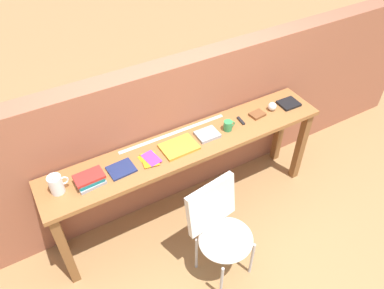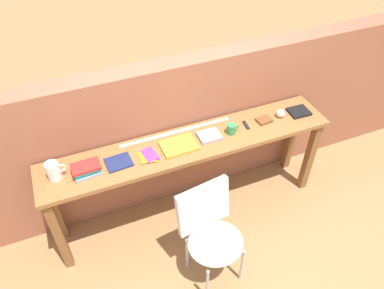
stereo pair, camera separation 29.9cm
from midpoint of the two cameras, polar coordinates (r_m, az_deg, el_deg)
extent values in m
plane|color=#9E7547|center=(3.59, -0.41, -13.15)|extent=(40.00, 40.00, 0.00)
cube|color=#9E5B42|center=(3.43, -5.73, 1.58)|extent=(6.00, 0.20, 1.46)
cube|color=#996033|center=(3.11, -3.20, -0.13)|extent=(2.50, 0.44, 0.04)
cube|color=brown|center=(3.19, -21.46, -14.99)|extent=(0.07, 0.07, 0.84)
cube|color=brown|center=(3.86, 14.08, -0.38)|extent=(0.07, 0.07, 0.84)
cube|color=brown|center=(3.39, -22.72, -10.83)|extent=(0.07, 0.07, 0.84)
cube|color=brown|center=(4.02, 11.17, 2.30)|extent=(0.07, 0.07, 0.84)
ellipsoid|color=silver|center=(3.00, 2.25, -14.40)|extent=(0.50, 0.48, 0.08)
cube|color=silver|center=(2.89, -0.05, -9.32)|extent=(0.45, 0.17, 0.40)
cylinder|color=#B2B2B7|center=(3.10, 1.60, -20.38)|extent=(0.02, 0.02, 0.41)
cylinder|color=#B2B2B7|center=(3.22, 6.38, -17.05)|extent=(0.02, 0.02, 0.41)
cylinder|color=#B2B2B7|center=(3.22, -2.09, -16.44)|extent=(0.02, 0.02, 0.41)
cylinder|color=#B2B2B7|center=(3.33, 2.61, -13.45)|extent=(0.02, 0.02, 0.41)
cylinder|color=white|center=(2.90, -22.85, -5.78)|extent=(0.10, 0.10, 0.15)
cone|color=white|center=(2.82, -23.19, -5.00)|extent=(0.04, 0.03, 0.04)
torus|color=white|center=(2.89, -21.82, -5.27)|extent=(0.07, 0.01, 0.07)
cube|color=#9E9EA3|center=(2.91, -18.09, -5.62)|extent=(0.21, 0.16, 0.03)
cube|color=#19757A|center=(2.90, -18.26, -5.16)|extent=(0.20, 0.15, 0.03)
cube|color=red|center=(2.88, -18.34, -4.83)|extent=(0.22, 0.14, 0.02)
cube|color=navy|center=(2.95, -13.60, -3.81)|extent=(0.21, 0.18, 0.02)
cube|color=#E5334C|center=(2.99, -9.10, -2.32)|extent=(0.11, 0.15, 0.00)
cube|color=yellow|center=(2.98, -9.48, -2.43)|extent=(0.13, 0.16, 0.00)
cube|color=green|center=(2.98, -9.38, -2.47)|extent=(0.12, 0.17, 0.00)
cube|color=orange|center=(2.98, -9.34, -2.38)|extent=(0.15, 0.19, 0.00)
cube|color=purple|center=(2.98, -9.08, -2.20)|extent=(0.13, 0.18, 0.00)
cube|color=gold|center=(3.05, -4.79, -0.48)|extent=(0.30, 0.22, 0.02)
cube|color=#9E9EA3|center=(3.15, -0.36, 1.43)|extent=(0.19, 0.15, 0.03)
cylinder|color=#338C4C|center=(3.20, 2.84, 2.77)|extent=(0.08, 0.08, 0.09)
torus|color=#338C4C|center=(3.22, 3.50, 3.02)|extent=(0.06, 0.01, 0.06)
cube|color=black|center=(3.32, 4.91, 3.53)|extent=(0.03, 0.11, 0.02)
cube|color=brown|center=(3.40, 7.45, 4.47)|extent=(0.14, 0.11, 0.02)
sphere|color=silver|center=(3.47, 9.73, 5.65)|extent=(0.08, 0.08, 0.08)
cube|color=black|center=(3.58, 12.22, 6.03)|extent=(0.19, 0.16, 0.02)
cube|color=silver|center=(3.20, -5.54, 1.60)|extent=(0.99, 0.03, 0.00)
camera|label=1|loc=(0.15, -92.80, -2.56)|focal=35.00mm
camera|label=2|loc=(0.15, 87.20, 2.56)|focal=35.00mm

